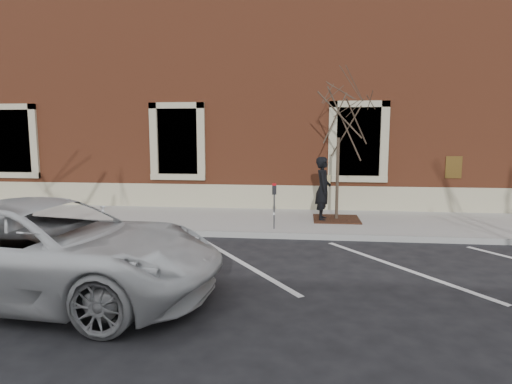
# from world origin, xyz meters

# --- Properties ---
(ground) EXTENTS (120.00, 120.00, 0.00)m
(ground) POSITION_xyz_m (0.00, 0.00, 0.00)
(ground) COLOR #28282B
(ground) RESTS_ON ground
(sidewalk_near) EXTENTS (40.00, 3.50, 0.15)m
(sidewalk_near) POSITION_xyz_m (0.00, 1.75, 0.07)
(sidewalk_near) COLOR #A9A59F
(sidewalk_near) RESTS_ON ground
(curb_near) EXTENTS (40.00, 0.12, 0.15)m
(curb_near) POSITION_xyz_m (0.00, -0.05, 0.07)
(curb_near) COLOR #9E9E99
(curb_near) RESTS_ON ground
(parking_stripes) EXTENTS (28.00, 4.40, 0.01)m
(parking_stripes) POSITION_xyz_m (0.00, -2.20, 0.00)
(parking_stripes) COLOR silver
(parking_stripes) RESTS_ON ground
(building_civic) EXTENTS (40.00, 8.62, 8.00)m
(building_civic) POSITION_xyz_m (0.00, 7.74, 4.00)
(building_civic) COLOR brown
(building_civic) RESTS_ON ground
(man) EXTENTS (0.48, 0.70, 1.85)m
(man) POSITION_xyz_m (1.83, 1.72, 1.07)
(man) COLOR black
(man) RESTS_ON sidewalk_near
(parking_meter) EXTENTS (0.11, 0.08, 1.21)m
(parking_meter) POSITION_xyz_m (0.51, 0.40, 0.99)
(parking_meter) COLOR #595B60
(parking_meter) RESTS_ON sidewalk_near
(tree_grate) EXTENTS (1.33, 1.33, 0.03)m
(tree_grate) POSITION_xyz_m (2.24, 1.85, 0.17)
(tree_grate) COLOR #452416
(tree_grate) RESTS_ON sidewalk_near
(sapling) EXTENTS (2.61, 2.61, 4.35)m
(sapling) POSITION_xyz_m (2.24, 1.85, 3.19)
(sapling) COLOR #4B3E2D
(sapling) RESTS_ON sidewalk_near
(white_truck) EXTENTS (5.85, 2.98, 1.58)m
(white_truck) POSITION_xyz_m (-2.84, -4.42, 0.79)
(white_truck) COLOR silver
(white_truck) RESTS_ON ground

